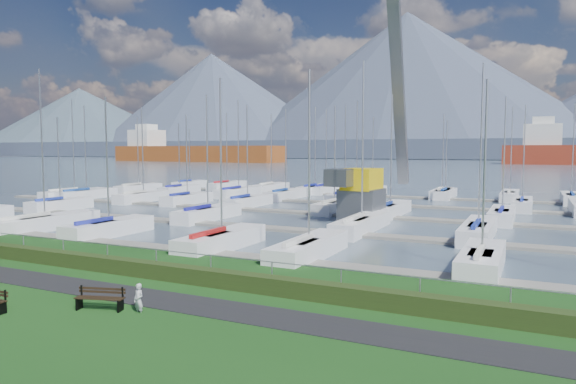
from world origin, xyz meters
The scene contains 12 objects.
path centered at (0.00, -3.00, 0.01)m, with size 160.00×2.00×0.04m, color black.
water centered at (0.00, 260.00, -0.40)m, with size 800.00×540.00×0.20m, color #475868.
hedge centered at (0.00, -0.40, 0.35)m, with size 80.00×0.70×0.70m, color #253413.
fence centered at (0.00, 0.00, 1.20)m, with size 0.04×0.04×80.00m, color #95999D.
foothill centered at (0.00, 330.00, 6.00)m, with size 900.00×80.00×12.00m, color #414A5F.
mountains centered at (7.35, 404.62, 46.68)m, with size 1190.00×360.00×115.00m.
docks centered at (0.00, 26.00, -0.22)m, with size 90.00×41.60×0.25m.
bench_right centered at (0.54, -4.92, 0.42)m, with size 1.84×0.92×0.85m.
person centered at (2.00, -4.55, 0.60)m, with size 0.43×0.29×1.19m, color #B1B0B7.
crane centered at (2.00, 24.43, 5.33)m, with size 5.10×13.31×22.35m.
cargo_ship_west centered at (-142.43, 194.11, 3.59)m, with size 94.89×23.66×21.50m.
sailboat_fleet centered at (-1.94, 29.83, 5.38)m, with size 75.79×49.54×13.41m.
Camera 1 is at (14.52, -18.38, 5.80)m, focal length 32.00 mm.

